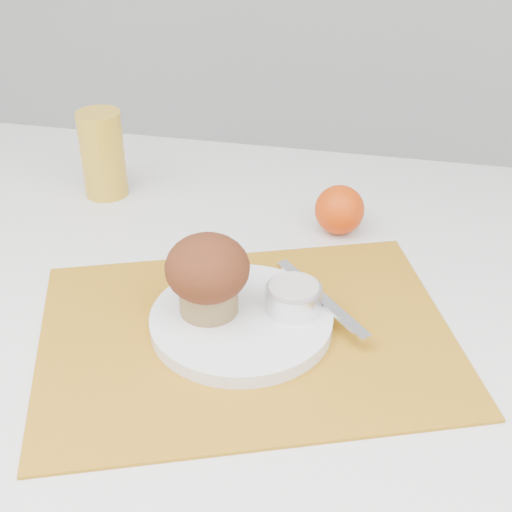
% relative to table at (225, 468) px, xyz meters
% --- Properties ---
extents(table, '(1.20, 0.80, 0.75)m').
position_rel_table_xyz_m(table, '(0.00, 0.00, 0.00)').
color(table, white).
rests_on(table, ground).
extents(placemat, '(0.55, 0.48, 0.00)m').
position_rel_table_xyz_m(placemat, '(0.06, -0.12, 0.38)').
color(placemat, '#C1801A').
rests_on(placemat, table).
extents(plate, '(0.23, 0.23, 0.02)m').
position_rel_table_xyz_m(plate, '(0.06, -0.11, 0.39)').
color(plate, white).
rests_on(plate, placemat).
extents(ramekin, '(0.08, 0.08, 0.03)m').
position_rel_table_xyz_m(ramekin, '(0.11, -0.08, 0.41)').
color(ramekin, white).
rests_on(ramekin, plate).
extents(cream, '(0.06, 0.06, 0.01)m').
position_rel_table_xyz_m(cream, '(0.11, -0.08, 0.42)').
color(cream, beige).
rests_on(cream, ramekin).
extents(raspberry_near, '(0.02, 0.02, 0.02)m').
position_rel_table_xyz_m(raspberry_near, '(0.09, -0.06, 0.41)').
color(raspberry_near, '#610212').
rests_on(raspberry_near, plate).
extents(raspberry_far, '(0.02, 0.02, 0.02)m').
position_rel_table_xyz_m(raspberry_far, '(0.11, -0.06, 0.40)').
color(raspberry_far, '#550206').
rests_on(raspberry_far, plate).
extents(butter_knife, '(0.13, 0.14, 0.00)m').
position_rel_table_xyz_m(butter_knife, '(0.14, -0.06, 0.40)').
color(butter_knife, silver).
rests_on(butter_knife, plate).
extents(orange, '(0.07, 0.07, 0.07)m').
position_rel_table_xyz_m(orange, '(0.14, 0.13, 0.41)').
color(orange, '#EC4608').
rests_on(orange, table).
extents(juice_glass, '(0.08, 0.08, 0.13)m').
position_rel_table_xyz_m(juice_glass, '(-0.22, 0.17, 0.44)').
color(juice_glass, gold).
rests_on(juice_glass, table).
extents(muffin, '(0.09, 0.09, 0.09)m').
position_rel_table_xyz_m(muffin, '(0.02, -0.11, 0.45)').
color(muffin, '#9D7F4C').
rests_on(muffin, plate).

